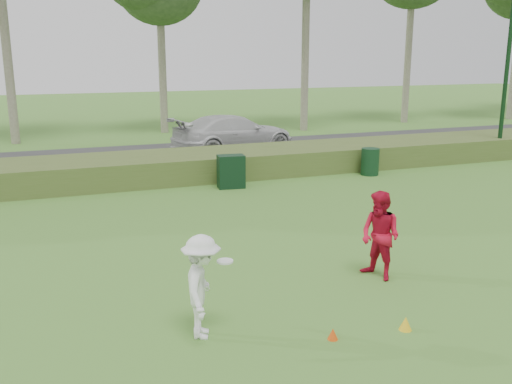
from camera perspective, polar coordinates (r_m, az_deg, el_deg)
name	(u,v)px	position (r m, az deg, el deg)	size (l,w,h in m)	color
ground	(334,311)	(10.61, 7.78, -11.73)	(120.00, 120.00, 0.00)	#3C7627
reed_strip	(180,166)	(21.30, -7.59, 2.59)	(80.00, 3.00, 0.90)	#435B24
park_road	(155,155)	(26.19, -10.06, 3.66)	(80.00, 6.00, 0.06)	#2D2D2D
lamp_post	(511,26)	(26.91, 24.17, 14.88)	(0.70, 0.70, 8.18)	black
player_white	(202,287)	(9.37, -5.44, -9.41)	(1.03, 1.27, 1.73)	white
player_red	(380,236)	(11.90, 12.32, -4.29)	(0.89, 0.69, 1.83)	red
cone_orange	(333,334)	(9.63, 7.69, -13.89)	(0.17, 0.17, 0.19)	#E64A0C
cone_yellow	(405,323)	(10.14, 14.72, -12.59)	(0.22, 0.22, 0.24)	yellow
utility_cabinet	(231,172)	(19.58, -2.51, 2.06)	(0.91, 0.57, 1.13)	black
trash_bin	(370,162)	(22.08, 11.33, 3.00)	(0.68, 0.68, 1.02)	#10321B
car_right	(234,133)	(26.46, -2.23, 5.89)	(2.37, 5.82, 1.69)	silver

